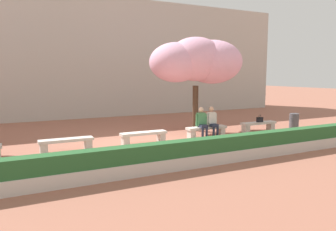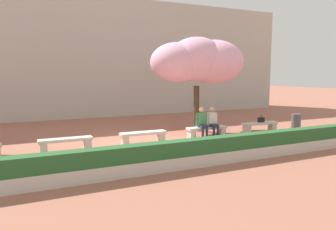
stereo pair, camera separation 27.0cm
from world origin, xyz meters
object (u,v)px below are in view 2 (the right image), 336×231
at_px(stone_bench_near_west, 66,142).
at_px(stone_bench_near_east, 207,130).
at_px(person_seated_left, 202,121).
at_px(cherry_tree_main, 198,61).
at_px(stone_bench_center, 143,136).
at_px(stone_bench_east_end, 260,125).
at_px(trash_bin, 296,122).
at_px(handbag, 261,120).
at_px(person_seated_right, 213,121).

distance_m(stone_bench_near_west, stone_bench_near_east, 5.80).
bearing_deg(stone_bench_near_east, person_seated_left, -169.04).
xyz_separation_m(person_seated_left, cherry_tree_main, (0.80, 1.68, 2.56)).
bearing_deg(stone_bench_center, stone_bench_east_end, 0.00).
height_order(stone_bench_near_west, person_seated_left, person_seated_left).
bearing_deg(stone_bench_east_end, trash_bin, -10.79).
bearing_deg(trash_bin, stone_bench_center, 177.31).
bearing_deg(trash_bin, handbag, 169.74).
relative_size(stone_bench_near_west, handbag, 5.41).
relative_size(stone_bench_east_end, trash_bin, 2.35).
height_order(handbag, trash_bin, handbag).
bearing_deg(stone_bench_near_east, person_seated_right, -11.91).
height_order(stone_bench_near_east, person_seated_right, person_seated_right).
bearing_deg(stone_bench_east_end, stone_bench_near_west, 180.00).
bearing_deg(handbag, stone_bench_near_west, 179.83).
relative_size(stone_bench_east_end, person_seated_left, 1.42).
height_order(cherry_tree_main, trash_bin, cherry_tree_main).
xyz_separation_m(stone_bench_near_west, trash_bin, (10.60, -0.36, 0.09)).
distance_m(stone_bench_near_west, handbag, 8.75).
xyz_separation_m(stone_bench_near_east, cherry_tree_main, (0.53, 1.63, 2.95)).
distance_m(stone_bench_near_west, stone_bench_east_end, 8.70).
height_order(person_seated_left, cherry_tree_main, cherry_tree_main).
bearing_deg(stone_bench_center, stone_bench_near_west, 180.00).
bearing_deg(stone_bench_east_end, handbag, -30.91).
bearing_deg(handbag, trash_bin, -10.26).
xyz_separation_m(handbag, cherry_tree_main, (-2.42, 1.66, 2.67)).
relative_size(stone_bench_east_end, handbag, 5.41).
xyz_separation_m(stone_bench_near_east, stone_bench_east_end, (2.90, 0.00, 0.00)).
xyz_separation_m(handbag, trash_bin, (1.86, -0.34, -0.19)).
height_order(stone_bench_east_end, cherry_tree_main, cherry_tree_main).
distance_m(stone_bench_near_east, stone_bench_east_end, 2.90).
distance_m(stone_bench_near_west, trash_bin, 10.61).
distance_m(stone_bench_near_west, stone_bench_center, 2.90).
relative_size(stone_bench_near_west, person_seated_right, 1.42).
height_order(stone_bench_center, person_seated_left, person_seated_left).
relative_size(person_seated_right, handbag, 3.81).
bearing_deg(person_seated_left, stone_bench_near_west, 179.45).
relative_size(stone_bench_center, stone_bench_east_end, 1.00).
bearing_deg(stone_bench_center, stone_bench_near_east, 0.00).
xyz_separation_m(cherry_tree_main, trash_bin, (4.27, -1.99, -2.86)).
height_order(person_seated_left, person_seated_right, same).
distance_m(stone_bench_center, stone_bench_east_end, 5.80).
relative_size(person_seated_left, trash_bin, 1.65).
bearing_deg(trash_bin, cherry_tree_main, 155.00).
bearing_deg(trash_bin, stone_bench_near_east, 175.69).
distance_m(person_seated_right, trash_bin, 4.57).
distance_m(stone_bench_east_end, handbag, 0.28).
bearing_deg(trash_bin, stone_bench_east_end, 169.21).
xyz_separation_m(stone_bench_near_east, person_seated_left, (-0.27, -0.05, 0.39)).
xyz_separation_m(person_seated_left, handbag, (3.21, 0.03, -0.12)).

